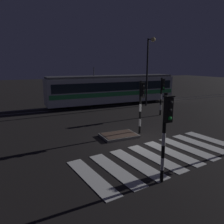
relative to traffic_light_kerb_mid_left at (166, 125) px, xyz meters
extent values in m
plane|color=black|center=(1.66, 4.22, -2.30)|extent=(120.00, 120.00, 0.00)
cube|color=#59595E|center=(1.66, 15.41, -2.29)|extent=(80.00, 0.12, 0.03)
cube|color=#59595E|center=(1.66, 16.84, -2.29)|extent=(80.00, 0.12, 0.03)
cube|color=silver|center=(-2.39, 1.57, -2.29)|extent=(1.16, 3.67, 0.02)
cube|color=silver|center=(-1.23, 1.72, -2.29)|extent=(1.16, 3.67, 0.02)
cube|color=silver|center=(-0.07, 1.87, -2.29)|extent=(1.16, 3.67, 0.02)
cube|color=silver|center=(1.08, 2.02, -2.29)|extent=(1.16, 3.67, 0.02)
cube|color=silver|center=(2.24, 2.18, -2.29)|extent=(1.16, 3.67, 0.02)
cube|color=silver|center=(3.40, 2.33, -2.29)|extent=(1.16, 3.67, 0.02)
cube|color=silver|center=(4.56, 2.48, -2.29)|extent=(1.16, 3.67, 0.02)
cube|color=silver|center=(5.71, 2.63, -2.29)|extent=(1.16, 3.67, 0.02)
cube|color=slate|center=(0.92, 5.61, -2.22)|extent=(2.24, 1.51, 0.16)
cube|color=#4C382D|center=(0.92, 5.61, -2.13)|extent=(2.02, 1.36, 0.02)
cylinder|color=black|center=(0.00, 0.09, -2.05)|extent=(0.14, 0.14, 0.50)
cylinder|color=white|center=(0.00, 0.09, -1.55)|extent=(0.14, 0.14, 0.50)
cylinder|color=black|center=(0.00, 0.09, -1.06)|extent=(0.14, 0.14, 0.50)
cylinder|color=white|center=(0.00, 0.09, -0.56)|extent=(0.14, 0.14, 0.50)
cylinder|color=black|center=(0.00, 0.09, -0.06)|extent=(0.14, 0.14, 0.50)
cylinder|color=white|center=(0.00, 0.09, 0.44)|extent=(0.14, 0.14, 0.50)
cylinder|color=black|center=(0.00, 0.09, 0.94)|extent=(0.14, 0.14, 0.50)
cube|color=black|center=(0.00, -0.08, 0.59)|extent=(0.28, 0.20, 0.90)
sphere|color=black|center=(0.00, -0.19, 0.87)|extent=(0.14, 0.14, 0.14)
sphere|color=black|center=(0.00, -0.19, 0.59)|extent=(0.14, 0.14, 0.14)
sphere|color=green|center=(0.00, -0.19, 0.31)|extent=(0.14, 0.14, 0.14)
cube|color=black|center=(0.00, -0.08, 1.08)|extent=(0.36, 0.24, 0.04)
cylinder|color=black|center=(6.97, 9.45, -2.06)|extent=(0.14, 0.14, 0.48)
cylinder|color=white|center=(6.97, 9.45, -1.59)|extent=(0.14, 0.14, 0.48)
cylinder|color=black|center=(6.97, 9.45, -1.11)|extent=(0.14, 0.14, 0.48)
cylinder|color=white|center=(6.97, 9.45, -0.63)|extent=(0.14, 0.14, 0.48)
cylinder|color=black|center=(6.97, 9.45, -0.16)|extent=(0.14, 0.14, 0.48)
cylinder|color=white|center=(6.97, 9.45, 0.32)|extent=(0.14, 0.14, 0.48)
cylinder|color=black|center=(6.97, 9.45, 0.80)|extent=(0.14, 0.14, 0.48)
cube|color=black|center=(6.97, 9.28, 0.43)|extent=(0.28, 0.20, 0.90)
sphere|color=black|center=(6.97, 9.17, 0.71)|extent=(0.14, 0.14, 0.14)
sphere|color=black|center=(6.97, 9.17, 0.43)|extent=(0.14, 0.14, 0.14)
sphere|color=green|center=(6.97, 9.17, 0.15)|extent=(0.14, 0.14, 0.14)
cube|color=black|center=(6.97, 9.28, 0.92)|extent=(0.36, 0.24, 0.04)
cylinder|color=black|center=(2.48, 5.71, -2.06)|extent=(0.14, 0.14, 0.49)
cylinder|color=white|center=(2.48, 5.71, -1.56)|extent=(0.14, 0.14, 0.49)
cylinder|color=black|center=(2.48, 5.71, -1.07)|extent=(0.14, 0.14, 0.49)
cylinder|color=white|center=(2.48, 5.71, -0.57)|extent=(0.14, 0.14, 0.49)
cylinder|color=black|center=(2.48, 5.71, -0.08)|extent=(0.14, 0.14, 0.49)
cylinder|color=white|center=(2.48, 5.71, 0.41)|extent=(0.14, 0.14, 0.49)
cylinder|color=black|center=(2.48, 5.71, 0.91)|extent=(0.14, 0.14, 0.49)
cube|color=black|center=(2.48, 5.54, 0.55)|extent=(0.28, 0.20, 0.90)
sphere|color=black|center=(2.48, 5.43, 0.83)|extent=(0.14, 0.14, 0.14)
sphere|color=black|center=(2.48, 5.43, 0.55)|extent=(0.14, 0.14, 0.14)
sphere|color=black|center=(2.48, 5.43, 0.27)|extent=(0.14, 0.14, 0.14)
cube|color=black|center=(2.48, 5.54, 1.04)|extent=(0.36, 0.24, 0.04)
cylinder|color=black|center=(8.43, 13.94, 1.24)|extent=(0.18, 0.18, 7.08)
cylinder|color=black|center=(8.43, 13.49, 4.68)|extent=(0.10, 0.90, 0.10)
sphere|color=#F9E08C|center=(8.43, 13.04, 4.60)|extent=(0.44, 0.44, 0.44)
cube|color=silver|center=(5.38, 16.13, -0.60)|extent=(14.69, 2.50, 2.70)
cube|color=green|center=(5.38, 14.86, -0.95)|extent=(14.39, 0.04, 0.44)
cube|color=green|center=(5.38, 17.40, -0.95)|extent=(14.39, 0.04, 0.44)
cube|color=black|center=(5.38, 14.86, -0.15)|extent=(13.95, 0.03, 0.90)
cube|color=#4C4C51|center=(5.38, 16.13, 0.85)|extent=(14.39, 2.30, 0.20)
cylinder|color=#262628|center=(3.18, 16.13, 1.35)|extent=(0.08, 0.08, 1.00)
cube|color=black|center=(9.42, 16.13, -2.13)|extent=(2.20, 2.00, 0.35)
cube|color=black|center=(1.34, 16.13, -2.13)|extent=(2.20, 2.00, 0.35)
sphere|color=#F9F2CC|center=(12.78, 16.13, -1.00)|extent=(0.24, 0.24, 0.24)
camera|label=1|loc=(-5.04, -6.19, 2.19)|focal=35.31mm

